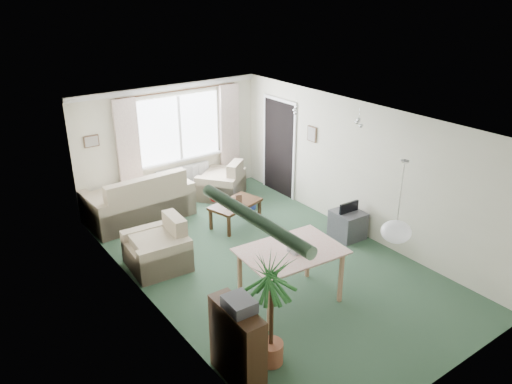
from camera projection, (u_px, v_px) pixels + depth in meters
ground at (267, 262)px, 8.19m from camera, size 6.50×6.50×0.00m
window at (179, 128)px, 10.11m from camera, size 1.80×0.03×1.30m
curtain_rod at (179, 91)px, 9.75m from camera, size 2.60×0.03×0.03m
curtain_left at (129, 151)px, 9.51m from camera, size 0.45×0.08×2.00m
curtain_right at (230, 131)px, 10.75m from camera, size 0.45×0.08×2.00m
radiator at (183, 179)px, 10.51m from camera, size 1.20×0.10×0.55m
doorway at (279, 148)px, 10.51m from camera, size 0.03×0.95×2.00m
pendant_lamp at (396, 232)px, 6.01m from camera, size 0.36×0.36×0.36m
tinsel_garland at (253, 218)px, 4.55m from camera, size 1.60×1.60×0.12m
bauble_cluster_a at (296, 107)px, 8.69m from camera, size 0.20×0.20×0.20m
bauble_cluster_b at (359, 119)px, 7.96m from camera, size 0.20×0.20×0.20m
wall_picture_back at (91, 141)px, 9.12m from camera, size 0.28×0.03×0.22m
wall_picture_right at (312, 134)px, 9.54m from camera, size 0.03×0.24×0.30m
sofa at (138, 195)px, 9.50m from camera, size 1.98×1.11×0.97m
armchair_corner at (221, 179)px, 10.52m from camera, size 1.22×1.21×0.80m
armchair_left at (156, 244)px, 7.91m from camera, size 0.93×0.98×0.82m
coffee_table at (236, 214)px, 9.37m from camera, size 1.09×0.79×0.44m
photo_frame at (239, 199)px, 9.27m from camera, size 0.12×0.06×0.16m
bookshelf at (237, 345)px, 5.61m from camera, size 0.29×0.81×0.99m
hifi_box at (239, 304)px, 5.37m from camera, size 0.29×0.36×0.14m
houseplant at (271, 310)px, 5.77m from camera, size 0.74×0.74×1.50m
dining_table at (290, 277)px, 7.05m from camera, size 1.37×0.97×0.82m
gift_box at (298, 248)px, 6.85m from camera, size 0.25×0.18×0.12m
tv_cube at (348, 224)px, 8.90m from camera, size 0.52×0.57×0.49m
pet_bed at (243, 205)px, 10.13m from camera, size 0.59×0.59×0.11m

